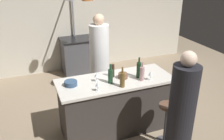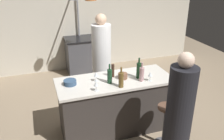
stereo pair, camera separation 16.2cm
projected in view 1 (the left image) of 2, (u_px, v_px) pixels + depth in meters
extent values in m
plane|color=gray|center=(115.00, 128.00, 4.06)|extent=(9.00, 9.00, 0.00)
cube|color=beige|center=(72.00, 18.00, 5.97)|extent=(6.40, 0.16, 2.60)
cube|color=#332D2B|center=(115.00, 106.00, 3.89)|extent=(1.72, 0.66, 0.86)
cube|color=beige|center=(116.00, 81.00, 3.71)|extent=(1.80, 0.72, 0.04)
cube|color=#47474C|center=(78.00, 57.00, 5.98)|extent=(0.76, 0.60, 0.86)
cube|color=black|center=(77.00, 39.00, 5.80)|extent=(0.80, 0.64, 0.03)
cylinder|color=white|center=(100.00, 64.00, 4.65)|extent=(0.36, 0.36, 1.53)
sphere|color=#D8AD8C|center=(99.00, 19.00, 4.31)|extent=(0.21, 0.21, 0.21)
cylinder|color=#4C4C51|center=(166.00, 125.00, 3.59)|extent=(0.06, 0.06, 0.62)
cylinder|color=brown|center=(168.00, 106.00, 3.46)|extent=(0.26, 0.26, 0.04)
cylinder|color=black|center=(181.00, 117.00, 3.11)|extent=(0.34, 0.34, 1.43)
sphere|color=beige|center=(189.00, 59.00, 2.79)|extent=(0.19, 0.19, 0.19)
cylinder|color=gray|center=(74.00, 29.00, 5.93)|extent=(0.04, 0.04, 2.15)
cylinder|color=#382319|center=(113.00, 71.00, 3.75)|extent=(0.05, 0.05, 0.21)
cylinder|color=#B78C8E|center=(142.00, 74.00, 3.64)|extent=(0.07, 0.07, 0.22)
cylinder|color=#B78C8E|center=(143.00, 65.00, 3.58)|extent=(0.03, 0.03, 0.08)
cylinder|color=#193D23|center=(110.00, 76.00, 3.55)|extent=(0.07, 0.07, 0.22)
cylinder|color=#193D23|center=(110.00, 67.00, 3.49)|extent=(0.03, 0.03, 0.08)
cylinder|color=#143319|center=(139.00, 70.00, 3.73)|extent=(0.07, 0.07, 0.25)
cylinder|color=#143319|center=(139.00, 60.00, 3.66)|extent=(0.03, 0.03, 0.08)
cylinder|color=brown|center=(122.00, 80.00, 3.44)|extent=(0.07, 0.07, 0.22)
cylinder|color=brown|center=(123.00, 70.00, 3.38)|extent=(0.03, 0.03, 0.08)
cylinder|color=silver|center=(150.00, 80.00, 3.69)|extent=(0.06, 0.06, 0.01)
cylinder|color=silver|center=(150.00, 77.00, 3.67)|extent=(0.01, 0.01, 0.07)
cone|color=silver|center=(151.00, 73.00, 3.64)|extent=(0.07, 0.07, 0.06)
cylinder|color=silver|center=(98.00, 91.00, 3.36)|extent=(0.06, 0.06, 0.01)
cylinder|color=silver|center=(98.00, 88.00, 3.34)|extent=(0.01, 0.01, 0.07)
cone|color=silver|center=(98.00, 84.00, 3.32)|extent=(0.07, 0.07, 0.06)
cylinder|color=silver|center=(97.00, 81.00, 3.64)|extent=(0.06, 0.06, 0.01)
cylinder|color=silver|center=(97.00, 79.00, 3.63)|extent=(0.01, 0.01, 0.07)
cone|color=silver|center=(97.00, 75.00, 3.60)|extent=(0.07, 0.07, 0.06)
cylinder|color=brown|center=(123.00, 76.00, 3.73)|extent=(0.15, 0.15, 0.08)
cylinder|color=#334C6B|center=(71.00, 83.00, 3.51)|extent=(0.19, 0.19, 0.07)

